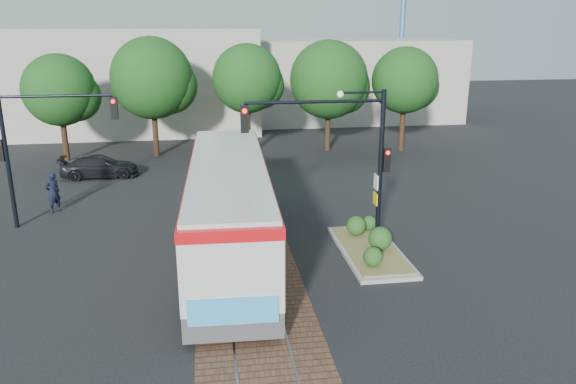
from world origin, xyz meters
The scene contains 10 objects.
ground centered at (0.00, 0.00, 0.00)m, with size 120.00×120.00×0.00m, color black.
trackbed centered at (0.00, 4.00, 0.01)m, with size 3.60×40.00×0.02m.
tree_row centered at (1.21, 16.42, 4.85)m, with size 26.40×5.60×7.67m.
warehouses centered at (-0.53, 28.75, 3.81)m, with size 40.00×13.00×8.00m.
city_bus centered at (-0.51, -0.16, 1.98)m, with size 3.29×13.40×3.56m.
traffic_island centered at (4.82, -0.90, 0.33)m, with size 2.20×5.20×1.13m.
signal_pole_main centered at (3.86, -0.81, 4.16)m, with size 5.49×0.46×6.00m.
signal_pole_left centered at (-8.37, 4.00, 3.86)m, with size 4.99×0.34×6.00m.
officer centered at (-8.37, 5.88, 0.95)m, with size 0.70×0.46×1.91m, color black.
parked_car centered at (-7.31, 11.94, 0.63)m, with size 1.75×4.31×1.25m, color black.
Camera 1 is at (-1.27, -20.23, 8.53)m, focal length 35.00 mm.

